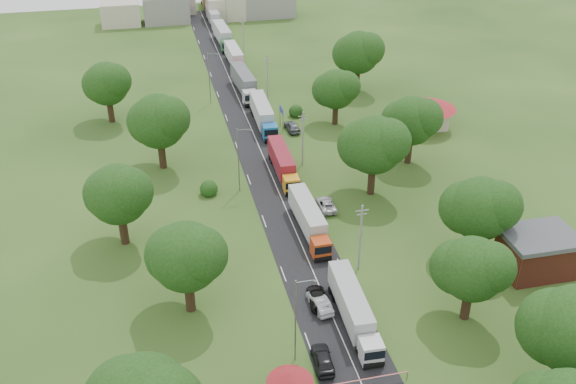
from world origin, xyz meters
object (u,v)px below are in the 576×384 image
object	(u,v)px
guard_booth	(290,383)
car_lane_mid	(320,303)
boom_barrier	(350,383)
truck_0	(353,309)
car_lane_front	(323,359)
info_sign	(281,113)

from	to	relation	value
guard_booth	car_lane_mid	bearing A→B (deg)	62.68
boom_barrier	guard_booth	xyz separation A→B (m)	(-5.84, -0.00, 1.27)
truck_0	guard_booth	bearing A→B (deg)	-135.28
car_lane_mid	car_lane_front	bearing A→B (deg)	69.32
car_lane_front	car_lane_mid	size ratio (longest dim) A/B	1.00
info_sign	car_lane_mid	xyz separation A→B (m)	(-6.20, -48.00, -2.24)
truck_0	info_sign	bearing A→B (deg)	86.19
boom_barrier	car_lane_front	xyz separation A→B (m)	(-1.64, 3.63, -0.10)
car_lane_front	car_lane_mid	bearing A→B (deg)	-99.18
info_sign	truck_0	distance (m)	51.21
truck_0	car_lane_front	size ratio (longest dim) A/B	2.93
car_lane_mid	truck_0	bearing A→B (deg)	124.92
truck_0	car_lane_mid	bearing A→B (deg)	132.16
car_lane_front	info_sign	bearing A→B (deg)	-94.02
guard_booth	car_lane_front	xyz separation A→B (m)	(4.20, 3.63, -1.38)
boom_barrier	info_sign	size ratio (longest dim) A/B	2.25
truck_0	car_lane_front	xyz separation A→B (m)	(-4.80, -5.28, -1.20)
info_sign	truck_0	bearing A→B (deg)	-93.81
boom_barrier	car_lane_front	size ratio (longest dim) A/B	2.00
truck_0	car_lane_mid	distance (m)	4.35
guard_booth	truck_0	xyz separation A→B (m)	(9.00, 8.91, -0.18)
info_sign	truck_0	size ratio (longest dim) A/B	0.30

